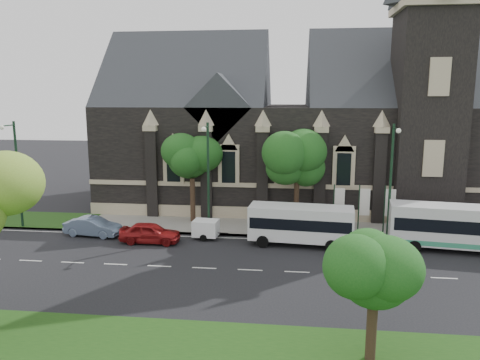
# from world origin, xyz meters

# --- Properties ---
(ground) EXTENTS (160.00, 160.00, 0.00)m
(ground) POSITION_xyz_m (0.00, 0.00, 0.00)
(ground) COLOR black
(ground) RESTS_ON ground
(sidewalk) EXTENTS (80.00, 5.00, 0.15)m
(sidewalk) POSITION_xyz_m (0.00, 9.50, 0.07)
(sidewalk) COLOR gray
(sidewalk) RESTS_ON ground
(museum) EXTENTS (40.00, 17.70, 29.90)m
(museum) POSITION_xyz_m (5.12, 18.78, 8.17)
(museum) COLOR black
(museum) RESTS_ON ground
(tree_park_east) EXTENTS (3.40, 3.40, 6.28)m
(tree_park_east) POSITION_xyz_m (6.18, -9.32, 4.62)
(tree_park_east) COLOR black
(tree_park_east) RESTS_ON ground
(tree_walk_right) EXTENTS (4.08, 4.08, 7.80)m
(tree_walk_right) POSITION_xyz_m (3.21, 10.71, 5.82)
(tree_walk_right) COLOR black
(tree_walk_right) RESTS_ON ground
(tree_walk_left) EXTENTS (3.91, 3.91, 7.64)m
(tree_walk_left) POSITION_xyz_m (-5.80, 10.70, 5.73)
(tree_walk_left) COLOR black
(tree_walk_left) RESTS_ON ground
(street_lamp_near) EXTENTS (0.36, 1.88, 9.00)m
(street_lamp_near) POSITION_xyz_m (10.00, 7.09, 5.11)
(street_lamp_near) COLOR black
(street_lamp_near) RESTS_ON ground
(street_lamp_mid) EXTENTS (0.36, 1.88, 9.00)m
(street_lamp_mid) POSITION_xyz_m (-4.00, 7.09, 5.11)
(street_lamp_mid) COLOR black
(street_lamp_mid) RESTS_ON ground
(street_lamp_far) EXTENTS (0.36, 1.88, 9.00)m
(street_lamp_far) POSITION_xyz_m (-20.00, 7.09, 5.11)
(street_lamp_far) COLOR black
(street_lamp_far) RESTS_ON ground
(banner_flag_left) EXTENTS (0.90, 0.10, 4.00)m
(banner_flag_left) POSITION_xyz_m (6.29, 9.00, 2.38)
(banner_flag_left) COLOR black
(banner_flag_left) RESTS_ON ground
(banner_flag_center) EXTENTS (0.90, 0.10, 4.00)m
(banner_flag_center) POSITION_xyz_m (8.29, 9.00, 2.38)
(banner_flag_center) COLOR black
(banner_flag_center) RESTS_ON ground
(banner_flag_right) EXTENTS (0.90, 0.10, 4.00)m
(banner_flag_right) POSITION_xyz_m (10.29, 9.00, 2.38)
(banner_flag_right) COLOR black
(banner_flag_right) RESTS_ON ground
(tour_coach) EXTENTS (11.58, 3.94, 3.31)m
(tour_coach) POSITION_xyz_m (15.47, 5.20, 1.81)
(tour_coach) COLOR silver
(tour_coach) RESTS_ON ground
(shuttle_bus) EXTENTS (7.85, 3.29, 2.96)m
(shuttle_bus) POSITION_xyz_m (3.32, 5.47, 1.71)
(shuttle_bus) COLOR silver
(shuttle_bus) RESTS_ON ground
(box_trailer) EXTENTS (2.82, 1.66, 1.48)m
(box_trailer) POSITION_xyz_m (-4.04, 6.16, 0.84)
(box_trailer) COLOR white
(box_trailer) RESTS_ON ground
(sedan) EXTENTS (4.71, 2.14, 1.50)m
(sedan) POSITION_xyz_m (-13.15, 5.91, 0.75)
(sedan) COLOR slate
(sedan) RESTS_ON ground
(car_far_red) EXTENTS (4.59, 1.85, 1.56)m
(car_far_red) POSITION_xyz_m (-8.08, 4.70, 0.78)
(car_far_red) COLOR maroon
(car_far_red) RESTS_ON ground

